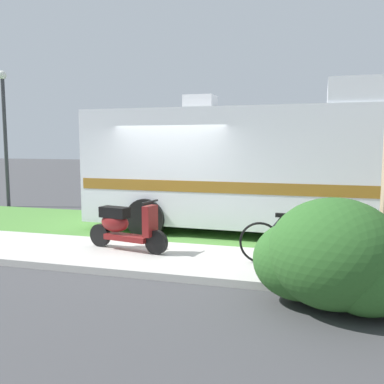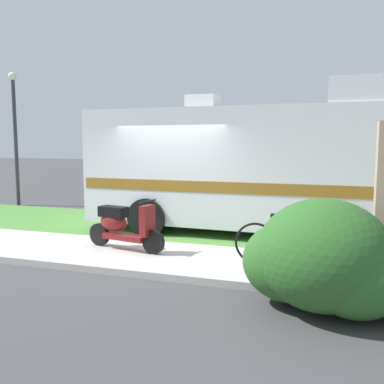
{
  "view_description": "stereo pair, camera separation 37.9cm",
  "coord_description": "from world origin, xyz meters",
  "px_view_note": "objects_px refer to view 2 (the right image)",
  "views": [
    {
      "loc": [
        2.98,
        -8.18,
        2.13
      ],
      "look_at": [
        0.55,
        0.3,
        1.1
      ],
      "focal_mm": 39.66,
      "sensor_mm": 36.0,
      "label": 1
    },
    {
      "loc": [
        3.34,
        -8.06,
        2.13
      ],
      "look_at": [
        0.55,
        0.3,
        1.1
      ],
      "focal_mm": 39.66,
      "sensor_mm": 36.0,
      "label": 2
    }
  ],
  "objects_px": {
    "pickup_truck_far": "(289,173)",
    "street_lamp_post": "(15,126)",
    "bicycle": "(288,243)",
    "scooter": "(122,225)",
    "motorhome_rv": "(252,165)"
  },
  "relations": [
    {
      "from": "pickup_truck_far",
      "to": "street_lamp_post",
      "type": "bearing_deg",
      "value": -146.33
    },
    {
      "from": "pickup_truck_far",
      "to": "street_lamp_post",
      "type": "height_order",
      "value": "street_lamp_post"
    },
    {
      "from": "motorhome_rv",
      "to": "pickup_truck_far",
      "type": "bearing_deg",
      "value": 88.99
    },
    {
      "from": "pickup_truck_far",
      "to": "scooter",
      "type": "bearing_deg",
      "value": -101.51
    },
    {
      "from": "motorhome_rv",
      "to": "bicycle",
      "type": "bearing_deg",
      "value": -68.12
    },
    {
      "from": "scooter",
      "to": "pickup_truck_far",
      "type": "relative_size",
      "value": 0.32
    },
    {
      "from": "bicycle",
      "to": "pickup_truck_far",
      "type": "relative_size",
      "value": 0.33
    },
    {
      "from": "scooter",
      "to": "pickup_truck_far",
      "type": "bearing_deg",
      "value": 78.49
    },
    {
      "from": "scooter",
      "to": "bicycle",
      "type": "xyz_separation_m",
      "value": [
        3.1,
        -0.19,
        -0.07
      ]
    },
    {
      "from": "pickup_truck_far",
      "to": "street_lamp_post",
      "type": "xyz_separation_m",
      "value": [
        -8.45,
        -5.63,
        1.76
      ]
    },
    {
      "from": "bicycle",
      "to": "scooter",
      "type": "bearing_deg",
      "value": 176.44
    },
    {
      "from": "bicycle",
      "to": "motorhome_rv",
      "type": "bearing_deg",
      "value": 111.88
    },
    {
      "from": "motorhome_rv",
      "to": "scooter",
      "type": "bearing_deg",
      "value": -126.25
    },
    {
      "from": "scooter",
      "to": "motorhome_rv",
      "type": "bearing_deg",
      "value": 53.75
    },
    {
      "from": "bicycle",
      "to": "street_lamp_post",
      "type": "xyz_separation_m",
      "value": [
        -9.47,
        4.8,
        2.17
      ]
    }
  ]
}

